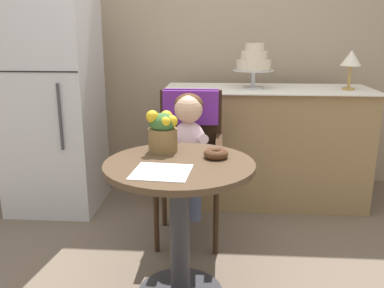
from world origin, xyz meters
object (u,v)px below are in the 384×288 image
at_px(cafe_table, 180,204).
at_px(refrigerator, 52,97).
at_px(wicker_chair, 189,141).
at_px(donut_front, 216,153).
at_px(tiered_cake_stand, 254,62).
at_px(seated_child, 187,141).
at_px(flower_vase, 163,130).
at_px(table_lamp, 351,60).

bearing_deg(cafe_table, refrigerator, 133.67).
xyz_separation_m(wicker_chair, donut_front, (0.18, -0.62, 0.10)).
bearing_deg(tiered_cake_stand, refrigerator, -172.31).
relative_size(seated_child, refrigerator, 0.43).
xyz_separation_m(cafe_table, flower_vase, (-0.10, 0.18, 0.32)).
relative_size(tiered_cake_stand, table_lamp, 1.17).
distance_m(donut_front, refrigerator, 1.59).
bearing_deg(seated_child, refrigerator, 152.20).
distance_m(seated_child, tiered_cake_stand, 0.97).
bearing_deg(tiered_cake_stand, flower_vase, -115.58).
xyz_separation_m(wicker_chair, tiered_cake_stand, (0.44, 0.60, 0.46)).
bearing_deg(wicker_chair, donut_front, -79.53).
relative_size(flower_vase, table_lamp, 0.77).
distance_m(seated_child, donut_front, 0.50).
xyz_separation_m(seated_child, donut_front, (0.18, -0.46, 0.07)).
distance_m(wicker_chair, tiered_cake_stand, 0.87).
distance_m(flower_vase, tiered_cake_stand, 1.27).
bearing_deg(donut_front, cafe_table, -153.71).
relative_size(seated_child, table_lamp, 2.55).
xyz_separation_m(flower_vase, tiered_cake_stand, (0.53, 1.12, 0.27)).
relative_size(tiered_cake_stand, refrigerator, 0.20).
relative_size(donut_front, flower_vase, 0.56).
distance_m(wicker_chair, table_lamp, 1.35).
height_order(wicker_chair, tiered_cake_stand, tiered_cake_stand).
xyz_separation_m(cafe_table, table_lamp, (1.13, 1.26, 0.61)).
bearing_deg(cafe_table, seated_child, 90.51).
bearing_deg(cafe_table, donut_front, 26.29).
bearing_deg(seated_child, table_lamp, 32.07).
height_order(cafe_table, donut_front, donut_front).
bearing_deg(wicker_chair, table_lamp, 20.62).
height_order(donut_front, refrigerator, refrigerator).
distance_m(table_lamp, refrigerator, 2.20).
distance_m(wicker_chair, donut_front, 0.65).
relative_size(cafe_table, seated_child, 0.99).
distance_m(wicker_chair, refrigerator, 1.14).
bearing_deg(refrigerator, table_lamp, 4.16).
bearing_deg(cafe_table, flower_vase, 119.10).
bearing_deg(seated_child, tiered_cake_stand, 59.76).
height_order(wicker_chair, refrigerator, refrigerator).
bearing_deg(refrigerator, cafe_table, -46.33).
bearing_deg(tiered_cake_stand, seated_child, -120.24).
relative_size(donut_front, refrigerator, 0.07).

